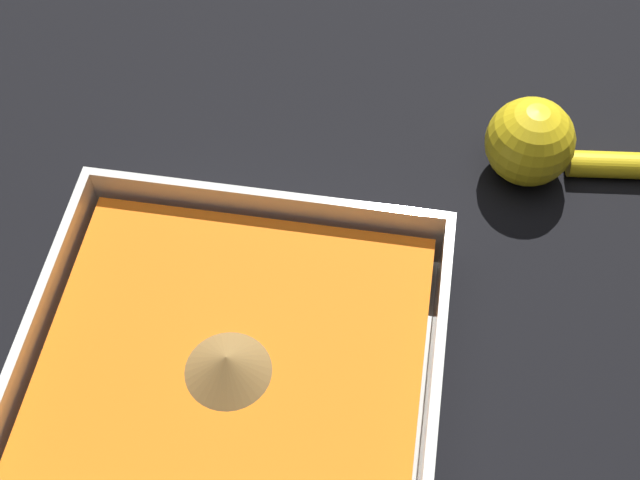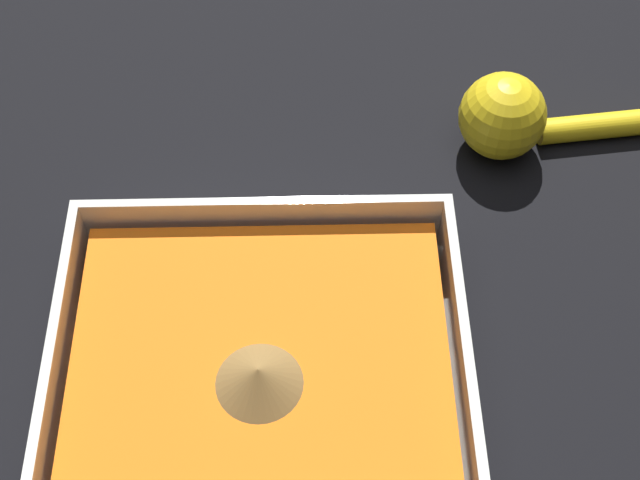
% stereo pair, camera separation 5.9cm
% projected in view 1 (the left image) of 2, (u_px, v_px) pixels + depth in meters
% --- Properties ---
extents(ground_plane, '(4.00, 4.00, 0.00)m').
position_uv_depth(ground_plane, '(194.00, 403.00, 0.55)').
color(ground_plane, black).
extents(square_dish, '(0.25, 0.25, 0.06)m').
position_uv_depth(square_dish, '(231.00, 385.00, 0.54)').
color(square_dish, silver).
rests_on(square_dish, ground_plane).
extents(lemon_squeezer, '(0.20, 0.06, 0.06)m').
position_uv_depth(lemon_squeezer, '(551.00, 146.00, 0.64)').
color(lemon_squeezer, yellow).
rests_on(lemon_squeezer, ground_plane).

